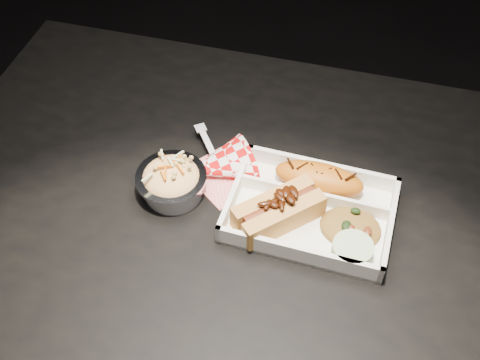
% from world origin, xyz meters
% --- Properties ---
extents(dining_table, '(1.20, 0.80, 0.75)m').
position_xyz_m(dining_table, '(0.00, 0.00, 0.66)').
color(dining_table, black).
rests_on(dining_table, ground).
extents(food_tray, '(0.26, 0.19, 0.04)m').
position_xyz_m(food_tray, '(0.04, 0.03, 0.76)').
color(food_tray, white).
rests_on(food_tray, dining_table).
extents(fried_pastry, '(0.15, 0.06, 0.05)m').
position_xyz_m(fried_pastry, '(0.04, 0.08, 0.78)').
color(fried_pastry, '#C66513').
rests_on(fried_pastry, food_tray).
extents(hotdog, '(0.14, 0.14, 0.06)m').
position_xyz_m(hotdog, '(-0.00, -0.00, 0.78)').
color(hotdog, '#D39248').
rests_on(hotdog, food_tray).
extents(fried_rice_mound, '(0.10, 0.08, 0.03)m').
position_xyz_m(fried_rice_mound, '(0.11, 0.01, 0.77)').
color(fried_rice_mound, olive).
rests_on(fried_rice_mound, food_tray).
extents(cupcake_liner, '(0.06, 0.06, 0.03)m').
position_xyz_m(cupcake_liner, '(0.12, -0.04, 0.77)').
color(cupcake_liner, '#B7D29F').
rests_on(cupcake_liner, food_tray).
extents(foil_coleslaw_cup, '(0.11, 0.11, 0.07)m').
position_xyz_m(foil_coleslaw_cup, '(-0.18, 0.02, 0.78)').
color(foil_coleslaw_cup, silver).
rests_on(foil_coleslaw_cup, dining_table).
extents(napkin_fork, '(0.15, 0.16, 0.10)m').
position_xyz_m(napkin_fork, '(-0.12, 0.08, 0.77)').
color(napkin_fork, red).
rests_on(napkin_fork, dining_table).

